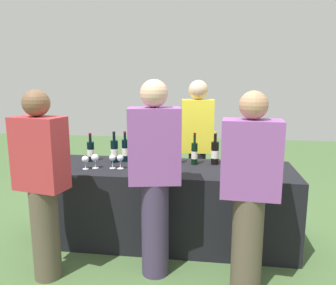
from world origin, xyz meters
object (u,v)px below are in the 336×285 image
(wine_bottle_3, at_px, (148,153))
(guest_0, at_px, (42,181))
(wine_bottle_6, at_px, (215,153))
(wine_glass_4, at_px, (149,158))
(wine_glass_5, at_px, (156,160))
(wine_bottle_4, at_px, (177,153))
(wine_glass_2, at_px, (112,158))
(wine_bottle_5, at_px, (194,153))
(wine_glass_0, at_px, (85,160))
(server_pouring, at_px, (197,144))
(guest_1, at_px, (155,174))
(wine_bottle_2, at_px, (125,150))
(wine_bottle_1, at_px, (114,151))
(menu_board, at_px, (253,172))
(wine_bottle_0, at_px, (91,151))
(wine_glass_3, at_px, (120,159))
(guest_2, at_px, (250,189))
(wine_glass_1, at_px, (95,158))

(wine_bottle_3, height_order, guest_0, guest_0)
(wine_bottle_6, bearing_deg, wine_glass_4, -158.79)
(wine_glass_5, bearing_deg, wine_bottle_4, 60.07)
(wine_bottle_4, bearing_deg, wine_bottle_6, 4.31)
(wine_glass_2, bearing_deg, wine_bottle_5, 18.47)
(wine_bottle_4, relative_size, wine_glass_0, 2.31)
(wine_bottle_5, xyz_separation_m, wine_bottle_6, (0.21, 0.04, 0.00))
(server_pouring, relative_size, guest_1, 0.99)
(wine_bottle_2, bearing_deg, wine_bottle_5, -2.50)
(wine_bottle_1, height_order, wine_glass_2, wine_bottle_1)
(wine_glass_0, bearing_deg, menu_board, 35.33)
(server_pouring, bearing_deg, wine_bottle_4, 63.70)
(wine_bottle_0, bearing_deg, menu_board, 26.94)
(wine_glass_3, distance_m, server_pouring, 1.01)
(wine_bottle_2, distance_m, guest_2, 1.51)
(wine_glass_2, relative_size, guest_0, 0.09)
(wine_bottle_1, distance_m, wine_bottle_4, 0.66)
(wine_bottle_0, bearing_deg, wine_bottle_1, -1.97)
(guest_1, xyz_separation_m, guest_2, (0.74, -0.13, -0.05))
(guest_0, bearing_deg, wine_bottle_0, 97.84)
(wine_bottle_1, distance_m, menu_board, 1.86)
(wine_bottle_2, distance_m, menu_board, 1.75)
(wine_bottle_1, xyz_separation_m, wine_bottle_5, (0.84, 0.02, -0.00))
(wine_glass_2, xyz_separation_m, guest_1, (0.51, -0.50, 0.01))
(wine_bottle_3, distance_m, wine_glass_4, 0.15)
(wine_bottle_6, distance_m, wine_glass_3, 0.96)
(wine_bottle_6, relative_size, wine_glass_0, 2.54)
(wine_bottle_1, bearing_deg, wine_bottle_5, 1.18)
(wine_bottle_0, distance_m, wine_bottle_2, 0.37)
(wine_glass_1, height_order, wine_glass_4, wine_glass_4)
(wine_glass_5, height_order, guest_2, guest_2)
(wine_bottle_4, distance_m, wine_glass_3, 0.60)
(guest_0, bearing_deg, wine_glass_3, 67.80)
(wine_bottle_5, bearing_deg, wine_bottle_6, 10.88)
(guest_0, bearing_deg, guest_2, 13.09)
(wine_glass_5, distance_m, guest_0, 1.04)
(wine_bottle_2, relative_size, server_pouring, 0.20)
(wine_glass_4, relative_size, server_pouring, 0.09)
(wine_glass_3, xyz_separation_m, guest_0, (-0.45, -0.68, -0.03))
(wine_bottle_2, distance_m, wine_glass_0, 0.47)
(wine_bottle_5, xyz_separation_m, wine_glass_3, (-0.71, -0.26, -0.02))
(wine_glass_3, relative_size, wine_glass_5, 0.97)
(wine_glass_0, xyz_separation_m, guest_2, (1.50, -0.56, -0.04))
(wine_glass_2, bearing_deg, wine_bottle_1, 102.01)
(wine_bottle_6, height_order, wine_glass_4, wine_bottle_6)
(wine_bottle_5, relative_size, wine_glass_3, 2.37)
(server_pouring, relative_size, menu_board, 1.80)
(wine_bottle_1, height_order, menu_board, wine_bottle_1)
(wine_glass_3, bearing_deg, wine_bottle_6, 18.20)
(wine_bottle_4, bearing_deg, guest_0, -135.83)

